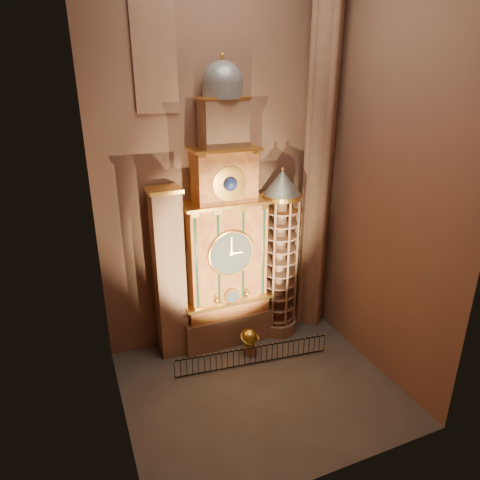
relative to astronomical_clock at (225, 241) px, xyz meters
name	(u,v)px	position (x,y,z in m)	size (l,w,h in m)	color
floor	(259,387)	(0.00, -4.96, -6.68)	(14.00, 14.00, 0.00)	#383330
wall_back	(218,164)	(0.00, 1.04, 4.32)	(22.00, 22.00, 0.00)	brown
wall_left	(100,206)	(-7.00, -4.96, 4.32)	(22.00, 22.00, 0.00)	brown
wall_right	(388,175)	(7.00, -4.96, 4.32)	(22.00, 22.00, 0.00)	brown
astronomical_clock	(225,241)	(0.00, 0.00, 0.00)	(5.60, 2.41, 16.70)	#8C634C
portrait_tower	(169,274)	(-3.40, 0.02, -1.53)	(1.80, 1.60, 10.20)	#8C634C
stair_turret	(280,256)	(3.50, -0.26, -1.41)	(2.50, 2.50, 10.80)	#8C634C
gothic_pier	(319,160)	(6.10, 0.04, 4.32)	(2.04, 2.04, 22.00)	#8C634C
stained_glass_window	(155,59)	(-3.20, 0.95, 9.82)	(2.20, 0.14, 5.20)	navy
celestial_globe	(250,340)	(0.73, -2.07, -5.69)	(1.38, 1.33, 1.65)	#8C634C
iron_railing	(253,356)	(0.47, -3.10, -6.05)	(9.00, 1.08, 1.15)	black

